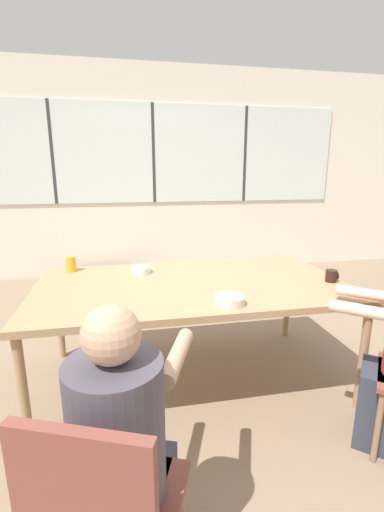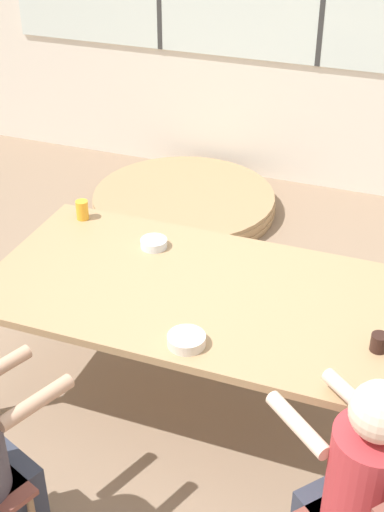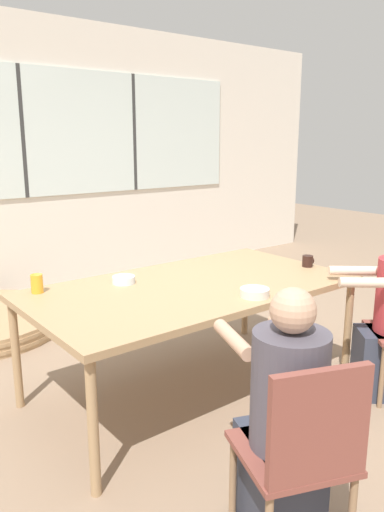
{
  "view_description": "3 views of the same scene",
  "coord_description": "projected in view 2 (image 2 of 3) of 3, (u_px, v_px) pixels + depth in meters",
  "views": [
    {
      "loc": [
        -0.41,
        -2.1,
        1.43
      ],
      "look_at": [
        0.0,
        0.0,
        0.9
      ],
      "focal_mm": 24.0,
      "sensor_mm": 36.0,
      "label": 1
    },
    {
      "loc": [
        0.99,
        -2.65,
        2.68
      ],
      "look_at": [
        0.0,
        0.0,
        0.9
      ],
      "focal_mm": 50.0,
      "sensor_mm": 36.0,
      "label": 2
    },
    {
      "loc": [
        -1.83,
        -2.32,
        1.6
      ],
      "look_at": [
        0.0,
        0.0,
        0.9
      ],
      "focal_mm": 35.0,
      "sensor_mm": 36.0,
      "label": 3
    }
  ],
  "objects": [
    {
      "name": "coffee_mug",
      "position": [
        380.0,
        343.0,
        3.02
      ],
      "size": [
        0.08,
        0.07,
        0.08
      ],
      "color": "black",
      "rests_on": "dining_table"
    },
    {
      "name": "wall_back_with_windows",
      "position": [
        324.0,
        9.0,
        5.26
      ],
      "size": [
        8.4,
        0.08,
        2.8
      ],
      "color": "silver",
      "rests_on": "ground_plane"
    },
    {
      "name": "juice_glass",
      "position": [
        82.0,
        210.0,
        3.99
      ],
      "size": [
        0.07,
        0.07,
        0.11
      ],
      "color": "gold",
      "rests_on": "dining_table"
    },
    {
      "name": "folded_table_stack",
      "position": [
        184.0,
        202.0,
        5.55
      ],
      "size": [
        1.42,
        1.42,
        0.15
      ],
      "color": "tan",
      "rests_on": "ground_plane"
    },
    {
      "name": "bowl_cereal",
      "position": [
        186.0,
        340.0,
        3.06
      ],
      "size": [
        0.17,
        0.17,
        0.05
      ],
      "color": "silver",
      "rests_on": "dining_table"
    },
    {
      "name": "dining_table",
      "position": [
        192.0,
        295.0,
        3.46
      ],
      "size": [
        2.0,
        1.09,
        0.72
      ],
      "color": "tan",
      "rests_on": "ground_plane"
    },
    {
      "name": "ground_plane",
      "position": [
        192.0,
        397.0,
        3.82
      ],
      "size": [
        16.0,
        16.0,
        0.0
      ],
      "primitive_type": "plane",
      "color": "#8C725B"
    },
    {
      "name": "bowl_white_shallow",
      "position": [
        154.0,
        243.0,
        3.75
      ],
      "size": [
        0.14,
        0.14,
        0.05
      ],
      "color": "silver",
      "rests_on": "dining_table"
    },
    {
      "name": "person_man_blue_shirt",
      "position": [
        356.0,
        503.0,
        2.63
      ],
      "size": [
        0.6,
        0.57,
        1.1
      ],
      "rotation": [
        0.0,
        0.0,
        0.87
      ],
      "color": "#333847",
      "rests_on": "ground_plane"
    }
  ]
}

